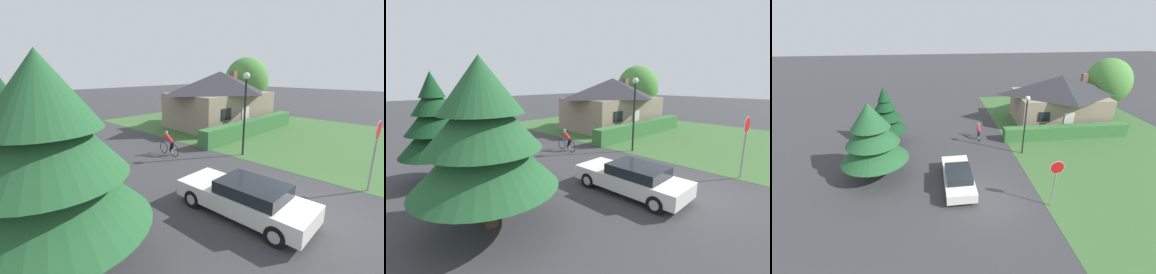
% 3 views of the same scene
% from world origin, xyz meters
% --- Properties ---
extents(ground_plane, '(140.00, 140.00, 0.00)m').
position_xyz_m(ground_plane, '(0.00, 0.00, 0.00)').
color(ground_plane, '#38383A').
extents(grass_verge_right, '(16.00, 36.00, 0.01)m').
position_xyz_m(grass_verge_right, '(11.24, 4.00, 0.01)').
color(grass_verge_right, '#3D6633').
rests_on(grass_verge_right, ground).
extents(cottage_house, '(9.78, 6.98, 4.92)m').
position_xyz_m(cottage_house, '(9.79, 12.07, 2.52)').
color(cottage_house, gray).
rests_on(cottage_house, ground).
extents(hedge_row, '(11.61, 0.90, 1.21)m').
position_xyz_m(hedge_row, '(8.82, 7.97, 0.60)').
color(hedge_row, '#387038').
rests_on(hedge_row, ground).
extents(sedan_left_lane, '(1.97, 4.78, 1.29)m').
position_xyz_m(sedan_left_lane, '(-1.67, 1.77, 0.65)').
color(sedan_left_lane, silver).
rests_on(sedan_left_lane, ground).
extents(cyclist, '(0.44, 1.74, 1.45)m').
position_xyz_m(cyclist, '(0.88, 8.75, 0.69)').
color(cyclist, black).
rests_on(cyclist, ground).
extents(stop_sign, '(0.79, 0.07, 3.02)m').
position_xyz_m(stop_sign, '(3.55, -0.91, 2.17)').
color(stop_sign, gray).
rests_on(stop_sign, ground).
extents(street_lamp, '(0.38, 0.38, 4.90)m').
position_xyz_m(street_lamp, '(3.94, 5.56, 3.47)').
color(street_lamp, black).
rests_on(street_lamp, ground).
extents(conifer_tall_near, '(4.41, 4.41, 5.35)m').
position_xyz_m(conifer_tall_near, '(-7.08, 3.44, 3.09)').
color(conifer_tall_near, '#4C3823').
rests_on(conifer_tall_near, ground).
extents(conifer_tall_far, '(3.21, 3.21, 5.03)m').
position_xyz_m(conifer_tall_far, '(-7.02, 8.62, 2.76)').
color(conifer_tall_far, '#4C3823').
rests_on(conifer_tall_far, ground).
extents(deciduous_tree_right, '(4.62, 4.62, 6.33)m').
position_xyz_m(deciduous_tree_right, '(15.45, 12.93, 3.90)').
color(deciduous_tree_right, '#4C3823').
rests_on(deciduous_tree_right, ground).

